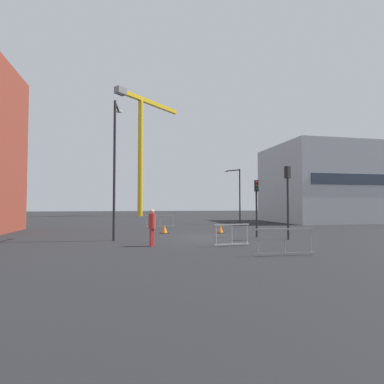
{
  "coord_description": "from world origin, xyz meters",
  "views": [
    {
      "loc": [
        -4.88,
        -18.85,
        2.03
      ],
      "look_at": [
        0.0,
        4.78,
        3.0
      ],
      "focal_mm": 29.04,
      "sensor_mm": 36.0,
      "label": 1
    }
  ],
  "objects_px": {
    "streetlamp_short": "(237,190)",
    "pedestrian_walking": "(152,224)",
    "traffic_cone_on_verge": "(164,229)",
    "traffic_cone_by_barrier": "(220,229)",
    "traffic_light_median": "(288,191)",
    "traffic_light_near": "(256,198)",
    "streetlamp_tall": "(115,158)",
    "construction_crane": "(142,137)"
  },
  "relations": [
    {
      "from": "construction_crane",
      "to": "traffic_cone_by_barrier",
      "type": "height_order",
      "value": "construction_crane"
    },
    {
      "from": "pedestrian_walking",
      "to": "traffic_cone_on_verge",
      "type": "height_order",
      "value": "pedestrian_walking"
    },
    {
      "from": "construction_crane",
      "to": "traffic_light_near",
      "type": "relative_size",
      "value": 6.02
    },
    {
      "from": "streetlamp_short",
      "to": "traffic_cone_on_verge",
      "type": "height_order",
      "value": "streetlamp_short"
    },
    {
      "from": "traffic_light_median",
      "to": "pedestrian_walking",
      "type": "relative_size",
      "value": 2.36
    },
    {
      "from": "construction_crane",
      "to": "traffic_cone_by_barrier",
      "type": "relative_size",
      "value": 38.37
    },
    {
      "from": "construction_crane",
      "to": "traffic_light_near",
      "type": "xyz_separation_m",
      "value": [
        5.57,
        -37.2,
        -11.7
      ]
    },
    {
      "from": "construction_crane",
      "to": "traffic_light_near",
      "type": "bearing_deg",
      "value": -81.48
    },
    {
      "from": "traffic_cone_by_barrier",
      "to": "streetlamp_tall",
      "type": "bearing_deg",
      "value": -156.35
    },
    {
      "from": "streetlamp_tall",
      "to": "traffic_light_near",
      "type": "xyz_separation_m",
      "value": [
        8.6,
        -0.03,
        -2.26
      ]
    },
    {
      "from": "traffic_light_near",
      "to": "traffic_cone_by_barrier",
      "type": "distance_m",
      "value": 4.09
    },
    {
      "from": "streetlamp_short",
      "to": "pedestrian_walking",
      "type": "distance_m",
      "value": 18.43
    },
    {
      "from": "construction_crane",
      "to": "streetlamp_tall",
      "type": "height_order",
      "value": "construction_crane"
    },
    {
      "from": "traffic_light_median",
      "to": "traffic_cone_by_barrier",
      "type": "relative_size",
      "value": 7.64
    },
    {
      "from": "traffic_light_median",
      "to": "traffic_cone_on_verge",
      "type": "bearing_deg",
      "value": 140.66
    },
    {
      "from": "traffic_light_median",
      "to": "traffic_light_near",
      "type": "height_order",
      "value": "traffic_light_median"
    },
    {
      "from": "traffic_light_near",
      "to": "traffic_cone_by_barrier",
      "type": "xyz_separation_m",
      "value": [
        -1.37,
        3.2,
        -2.15
      ]
    },
    {
      "from": "traffic_light_median",
      "to": "traffic_cone_by_barrier",
      "type": "bearing_deg",
      "value": 118.53
    },
    {
      "from": "traffic_cone_by_barrier",
      "to": "traffic_light_median",
      "type": "bearing_deg",
      "value": -61.47
    },
    {
      "from": "streetlamp_short",
      "to": "traffic_cone_by_barrier",
      "type": "bearing_deg",
      "value": -116.71
    },
    {
      "from": "streetlamp_short",
      "to": "traffic_light_near",
      "type": "bearing_deg",
      "value": -104.72
    },
    {
      "from": "traffic_light_median",
      "to": "streetlamp_short",
      "type": "bearing_deg",
      "value": 81.8
    },
    {
      "from": "traffic_light_near",
      "to": "traffic_light_median",
      "type": "bearing_deg",
      "value": -52.38
    },
    {
      "from": "traffic_light_median",
      "to": "traffic_cone_on_verge",
      "type": "relative_size",
      "value": 7.31
    },
    {
      "from": "traffic_light_median",
      "to": "pedestrian_walking",
      "type": "distance_m",
      "value": 8.24
    },
    {
      "from": "construction_crane",
      "to": "traffic_cone_by_barrier",
      "type": "xyz_separation_m",
      "value": [
        4.2,
        -34.0,
        -13.85
      ]
    },
    {
      "from": "traffic_light_median",
      "to": "traffic_cone_by_barrier",
      "type": "distance_m",
      "value": 6.05
    },
    {
      "from": "streetlamp_tall",
      "to": "traffic_cone_on_verge",
      "type": "height_order",
      "value": "streetlamp_tall"
    },
    {
      "from": "traffic_light_near",
      "to": "traffic_cone_by_barrier",
      "type": "relative_size",
      "value": 6.37
    },
    {
      "from": "pedestrian_walking",
      "to": "streetlamp_short",
      "type": "bearing_deg",
      "value": 56.96
    },
    {
      "from": "streetlamp_tall",
      "to": "traffic_cone_by_barrier",
      "type": "xyz_separation_m",
      "value": [
        7.23,
        3.17,
        -4.41
      ]
    },
    {
      "from": "streetlamp_short",
      "to": "streetlamp_tall",
      "type": "bearing_deg",
      "value": -133.78
    },
    {
      "from": "streetlamp_tall",
      "to": "traffic_cone_on_verge",
      "type": "xyz_separation_m",
      "value": [
        3.28,
        3.73,
        -4.4
      ]
    },
    {
      "from": "traffic_cone_on_verge",
      "to": "traffic_cone_by_barrier",
      "type": "bearing_deg",
      "value": -8.21
    },
    {
      "from": "traffic_light_median",
      "to": "traffic_light_near",
      "type": "bearing_deg",
      "value": 127.62
    },
    {
      "from": "streetlamp_tall",
      "to": "streetlamp_short",
      "type": "height_order",
      "value": "streetlamp_tall"
    },
    {
      "from": "streetlamp_tall",
      "to": "traffic_cone_by_barrier",
      "type": "bearing_deg",
      "value": 23.65
    },
    {
      "from": "pedestrian_walking",
      "to": "traffic_cone_by_barrier",
      "type": "distance_m",
      "value": 8.13
    },
    {
      "from": "streetlamp_tall",
      "to": "pedestrian_walking",
      "type": "relative_size",
      "value": 4.4
    },
    {
      "from": "streetlamp_short",
      "to": "pedestrian_walking",
      "type": "bearing_deg",
      "value": -123.04
    },
    {
      "from": "traffic_cone_by_barrier",
      "to": "pedestrian_walking",
      "type": "bearing_deg",
      "value": -131.12
    },
    {
      "from": "pedestrian_walking",
      "to": "traffic_cone_on_verge",
      "type": "distance_m",
      "value": 6.85
    }
  ]
}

